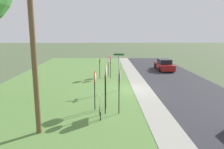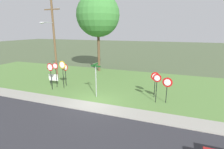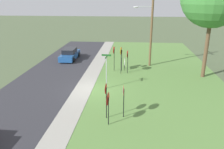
{
  "view_description": "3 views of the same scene",
  "coord_description": "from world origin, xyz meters",
  "px_view_note": "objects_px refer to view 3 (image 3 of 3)",
  "views": [
    {
      "loc": [
        -17.45,
        2.1,
        4.76
      ],
      "look_at": [
        0.2,
        1.71,
        1.27
      ],
      "focal_mm": 34.65,
      "sensor_mm": 36.0,
      "label": 1
    },
    {
      "loc": [
        5.86,
        -11.8,
        5.85
      ],
      "look_at": [
        0.55,
        2.65,
        1.82
      ],
      "focal_mm": 27.51,
      "sensor_mm": 36.0,
      "label": 2
    },
    {
      "loc": [
        17.67,
        3.36,
        7.55
      ],
      "look_at": [
        -1.16,
        1.59,
        1.05
      ],
      "focal_mm": 35.97,
      "sensor_mm": 36.0,
      "label": 3
    }
  ],
  "objects_px": {
    "stop_sign_near_right": "(114,53)",
    "yield_sign_near_left": "(106,93)",
    "stop_sign_far_left": "(121,54)",
    "stop_sign_far_center": "(127,57)",
    "notice_board": "(125,62)",
    "parked_hatchback_near": "(70,54)",
    "yield_sign_near_right": "(123,93)",
    "utility_pole": "(151,22)",
    "yield_sign_far_left": "(108,101)",
    "stop_sign_near_left": "(122,54)",
    "street_name_post": "(106,68)"
  },
  "relations": [
    {
      "from": "stop_sign_far_center",
      "to": "street_name_post",
      "type": "xyz_separation_m",
      "value": [
        4.34,
        -1.66,
        0.04
      ]
    },
    {
      "from": "yield_sign_far_left",
      "to": "parked_hatchback_near",
      "type": "bearing_deg",
      "value": -149.51
    },
    {
      "from": "stop_sign_far_center",
      "to": "yield_sign_near_right",
      "type": "xyz_separation_m",
      "value": [
        9.19,
        0.0,
        -0.07
      ]
    },
    {
      "from": "stop_sign_near_right",
      "to": "parked_hatchback_near",
      "type": "bearing_deg",
      "value": -119.9
    },
    {
      "from": "stop_sign_far_left",
      "to": "stop_sign_far_center",
      "type": "bearing_deg",
      "value": 111.33
    },
    {
      "from": "street_name_post",
      "to": "yield_sign_near_right",
      "type": "bearing_deg",
      "value": 23.6
    },
    {
      "from": "stop_sign_far_left",
      "to": "stop_sign_far_center",
      "type": "distance_m",
      "value": 0.76
    },
    {
      "from": "stop_sign_near_right",
      "to": "yield_sign_near_right",
      "type": "relative_size",
      "value": 1.17
    },
    {
      "from": "stop_sign_far_left",
      "to": "stop_sign_far_center",
      "type": "relative_size",
      "value": 1.16
    },
    {
      "from": "stop_sign_near_right",
      "to": "street_name_post",
      "type": "height_order",
      "value": "street_name_post"
    },
    {
      "from": "parked_hatchback_near",
      "to": "utility_pole",
      "type": "bearing_deg",
      "value": 78.3
    },
    {
      "from": "stop_sign_far_center",
      "to": "yield_sign_near_right",
      "type": "relative_size",
      "value": 1.06
    },
    {
      "from": "yield_sign_near_right",
      "to": "notice_board",
      "type": "distance_m",
      "value": 10.54
    },
    {
      "from": "stop_sign_far_left",
      "to": "yield_sign_near_right",
      "type": "distance_m",
      "value": 9.03
    },
    {
      "from": "stop_sign_far_center",
      "to": "yield_sign_near_left",
      "type": "bearing_deg",
      "value": 0.04
    },
    {
      "from": "parked_hatchback_near",
      "to": "yield_sign_near_left",
      "type": "bearing_deg",
      "value": 23.57
    },
    {
      "from": "yield_sign_near_right",
      "to": "yield_sign_far_left",
      "type": "xyz_separation_m",
      "value": [
        1.05,
        -0.89,
        -0.11
      ]
    },
    {
      "from": "stop_sign_near_right",
      "to": "stop_sign_far_left",
      "type": "height_order",
      "value": "stop_sign_far_left"
    },
    {
      "from": "stop_sign_far_left",
      "to": "notice_board",
      "type": "height_order",
      "value": "stop_sign_far_left"
    },
    {
      "from": "utility_pole",
      "to": "parked_hatchback_near",
      "type": "bearing_deg",
      "value": -101.34
    },
    {
      "from": "stop_sign_near_right",
      "to": "notice_board",
      "type": "xyz_separation_m",
      "value": [
        -0.65,
        1.12,
        -1.13
      ]
    },
    {
      "from": "yield_sign_far_left",
      "to": "street_name_post",
      "type": "bearing_deg",
      "value": -165.52
    },
    {
      "from": "street_name_post",
      "to": "notice_board",
      "type": "height_order",
      "value": "street_name_post"
    },
    {
      "from": "stop_sign_far_left",
      "to": "utility_pole",
      "type": "xyz_separation_m",
      "value": [
        -3.23,
        3.06,
        2.86
      ]
    },
    {
      "from": "stop_sign_near_left",
      "to": "stop_sign_far_center",
      "type": "bearing_deg",
      "value": 43.65
    },
    {
      "from": "yield_sign_near_right",
      "to": "yield_sign_far_left",
      "type": "bearing_deg",
      "value": -44.15
    },
    {
      "from": "stop_sign_far_center",
      "to": "yield_sign_far_left",
      "type": "xyz_separation_m",
      "value": [
        10.24,
        -0.89,
        -0.17
      ]
    },
    {
      "from": "stop_sign_near_left",
      "to": "street_name_post",
      "type": "relative_size",
      "value": 0.85
    },
    {
      "from": "stop_sign_near_right",
      "to": "yield_sign_near_left",
      "type": "height_order",
      "value": "stop_sign_near_right"
    },
    {
      "from": "stop_sign_near_right",
      "to": "yield_sign_near_left",
      "type": "bearing_deg",
      "value": 7.76
    },
    {
      "from": "yield_sign_near_left",
      "to": "stop_sign_near_left",
      "type": "bearing_deg",
      "value": -178.29
    },
    {
      "from": "stop_sign_far_center",
      "to": "stop_sign_far_left",
      "type": "bearing_deg",
      "value": -67.5
    },
    {
      "from": "yield_sign_near_right",
      "to": "stop_sign_far_center",
      "type": "bearing_deg",
      "value": 176.17
    },
    {
      "from": "yield_sign_near_right",
      "to": "yield_sign_near_left",
      "type": "bearing_deg",
      "value": -80.86
    },
    {
      "from": "street_name_post",
      "to": "parked_hatchback_near",
      "type": "height_order",
      "value": "street_name_post"
    },
    {
      "from": "stop_sign_near_left",
      "to": "yield_sign_near_right",
      "type": "height_order",
      "value": "stop_sign_near_left"
    },
    {
      "from": "stop_sign_far_center",
      "to": "street_name_post",
      "type": "relative_size",
      "value": 0.8
    },
    {
      "from": "stop_sign_near_left",
      "to": "stop_sign_near_right",
      "type": "bearing_deg",
      "value": -87.87
    },
    {
      "from": "yield_sign_near_right",
      "to": "street_name_post",
      "type": "relative_size",
      "value": 0.75
    },
    {
      "from": "yield_sign_near_right",
      "to": "notice_board",
      "type": "bearing_deg",
      "value": 177.96
    },
    {
      "from": "yield_sign_near_left",
      "to": "yield_sign_far_left",
      "type": "bearing_deg",
      "value": 19.2
    },
    {
      "from": "yield_sign_near_left",
      "to": "street_name_post",
      "type": "bearing_deg",
      "value": -169.42
    },
    {
      "from": "yield_sign_far_left",
      "to": "notice_board",
      "type": "distance_m",
      "value": 11.59
    },
    {
      "from": "yield_sign_far_left",
      "to": "notice_board",
      "type": "relative_size",
      "value": 1.72
    },
    {
      "from": "stop_sign_near_left",
      "to": "yield_sign_far_left",
      "type": "bearing_deg",
      "value": -0.78
    },
    {
      "from": "yield_sign_near_left",
      "to": "street_name_post",
      "type": "distance_m",
      "value": 5.14
    },
    {
      "from": "street_name_post",
      "to": "utility_pole",
      "type": "distance_m",
      "value": 8.98
    },
    {
      "from": "stop_sign_near_right",
      "to": "parked_hatchback_near",
      "type": "xyz_separation_m",
      "value": [
        -4.37,
        -6.08,
        -1.36
      ]
    },
    {
      "from": "stop_sign_far_left",
      "to": "yield_sign_far_left",
      "type": "bearing_deg",
      "value": 4.28
    },
    {
      "from": "stop_sign_near_right",
      "to": "street_name_post",
      "type": "xyz_separation_m",
      "value": [
        5.0,
        -0.22,
        -0.16
      ]
    }
  ]
}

